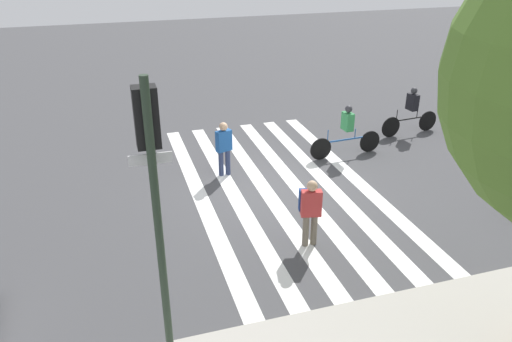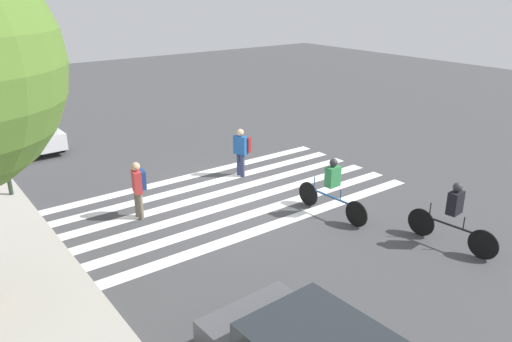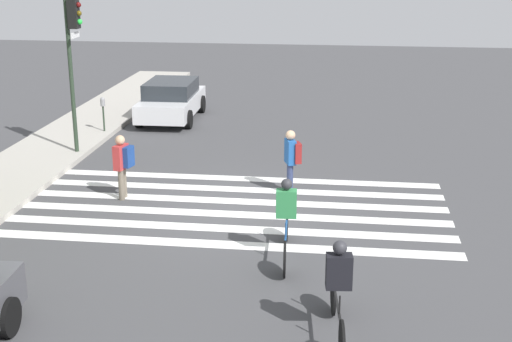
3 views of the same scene
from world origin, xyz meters
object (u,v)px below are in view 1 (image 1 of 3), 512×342
(cyclist_far_lane, at_px, (411,110))
(cyclist_mid_street, at_px, (347,130))
(pedestrian_adult_yellow_jacket, at_px, (224,144))
(traffic_light, at_px, (153,175))
(pedestrian_child_with_backpack, at_px, (310,207))

(cyclist_far_lane, bearing_deg, cyclist_mid_street, 13.79)
(pedestrian_adult_yellow_jacket, bearing_deg, traffic_light, 49.28)
(pedestrian_adult_yellow_jacket, distance_m, pedestrian_child_with_backpack, 4.13)
(traffic_light, xyz_separation_m, cyclist_far_lane, (-9.40, -7.68, -2.46))
(cyclist_far_lane, xyz_separation_m, cyclist_mid_street, (2.96, 1.06, -0.00))
(traffic_light, distance_m, pedestrian_adult_yellow_jacket, 7.29)
(traffic_light, xyz_separation_m, pedestrian_adult_yellow_jacket, (-2.51, -6.41, -2.39))
(pedestrian_child_with_backpack, bearing_deg, pedestrian_adult_yellow_jacket, -63.58)
(traffic_light, bearing_deg, cyclist_mid_street, -134.25)
(pedestrian_adult_yellow_jacket, height_order, cyclist_mid_street, cyclist_mid_street)
(traffic_light, height_order, pedestrian_child_with_backpack, traffic_light)
(pedestrian_child_with_backpack, distance_m, cyclist_far_lane, 7.96)
(pedestrian_child_with_backpack, xyz_separation_m, cyclist_mid_street, (-3.00, -4.22, -0.06))
(pedestrian_adult_yellow_jacket, xyz_separation_m, cyclist_mid_street, (-3.93, -0.20, -0.07))
(cyclist_far_lane, bearing_deg, pedestrian_child_with_backpack, 35.66)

